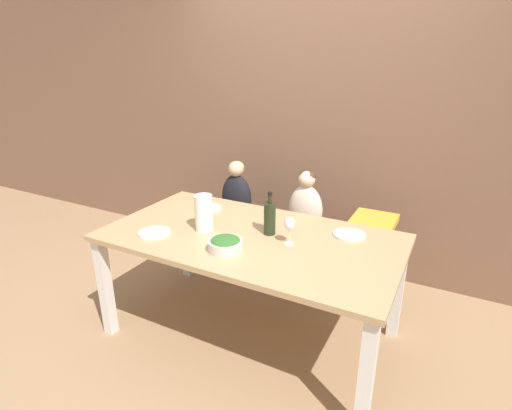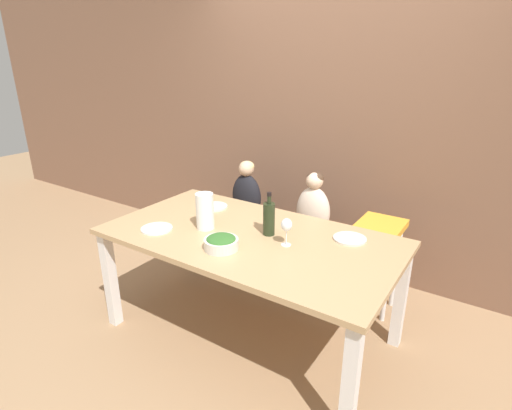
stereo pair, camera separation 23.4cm
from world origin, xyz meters
TOP-DOWN VIEW (x-y plane):
  - ground_plane at (0.00, 0.00)m, footprint 14.00×14.00m
  - wall_back at (0.00, 1.25)m, footprint 10.00×0.06m
  - dining_table at (0.00, 0.00)m, footprint 1.88×1.01m
  - chair_far_left at (-0.56, 0.77)m, footprint 0.36×0.41m
  - chair_far_center at (0.08, 0.77)m, footprint 0.36×0.41m
  - chair_right_highchair at (0.62, 0.77)m, footprint 0.31×0.35m
  - person_child_left at (-0.56, 0.77)m, footprint 0.28×0.17m
  - person_child_center at (0.08, 0.77)m, footprint 0.28×0.17m
  - wine_bottle at (0.10, 0.08)m, footprint 0.08×0.08m
  - paper_towel_roll at (-0.30, -0.07)m, footprint 0.12×0.12m
  - wine_glass_near at (0.27, -0.00)m, footprint 0.07×0.07m
  - salad_bowl_large at (-0.03, -0.25)m, footprint 0.21×0.21m
  - dinner_plate_front_left at (-0.56, -0.27)m, footprint 0.21×0.21m
  - dinner_plate_back_left at (-0.51, 0.26)m, footprint 0.21×0.21m
  - dinner_plate_back_right at (0.56, 0.29)m, footprint 0.21×0.21m

SIDE VIEW (x-z plane):
  - ground_plane at x=0.00m, z-range 0.00..0.00m
  - chair_far_left at x=-0.56m, z-range 0.16..0.63m
  - chair_far_center at x=0.08m, z-range 0.16..0.63m
  - chair_right_highchair at x=0.62m, z-range 0.19..0.90m
  - dining_table at x=0.00m, z-range 0.29..1.05m
  - person_child_left at x=-0.56m, z-range 0.46..0.98m
  - person_child_center at x=0.08m, z-range 0.46..0.98m
  - dinner_plate_front_left at x=-0.56m, z-range 0.75..0.77m
  - dinner_plate_back_left at x=-0.51m, z-range 0.75..0.77m
  - dinner_plate_back_right at x=0.56m, z-range 0.75..0.77m
  - salad_bowl_large at x=-0.03m, z-range 0.75..0.84m
  - wine_bottle at x=0.10m, z-range 0.72..1.01m
  - paper_towel_roll at x=-0.30m, z-range 0.75..0.99m
  - wine_glass_near at x=0.27m, z-range 0.79..0.97m
  - wall_back at x=0.00m, z-range 0.00..2.70m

